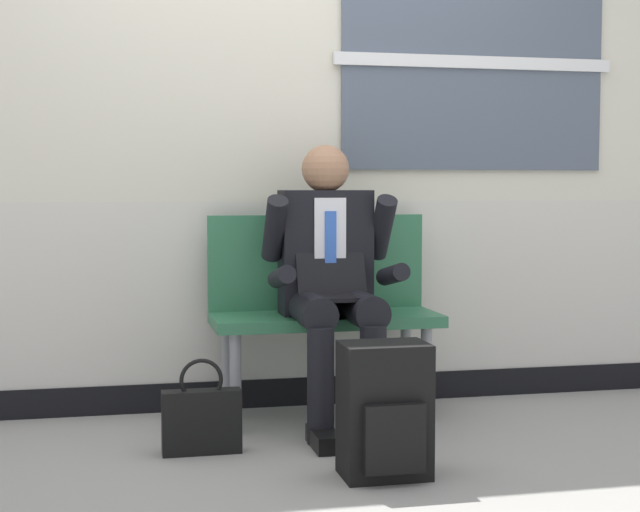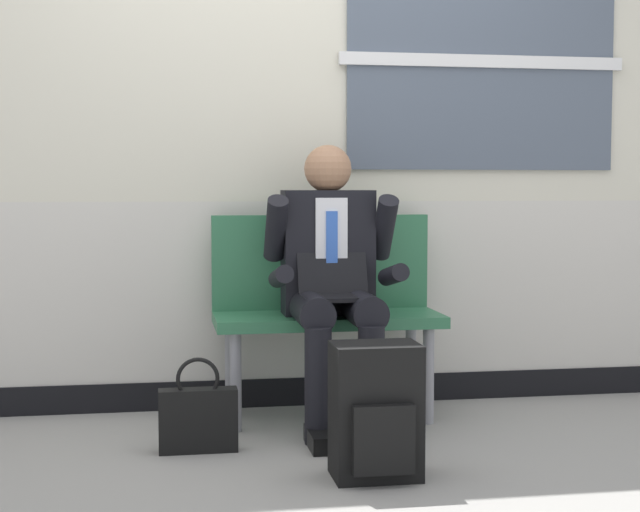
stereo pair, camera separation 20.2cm
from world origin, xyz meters
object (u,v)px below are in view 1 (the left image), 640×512
Objects in this scene: bench_with_person at (322,301)px; person_seated at (332,277)px; handbag at (202,419)px; backpack at (385,412)px.

person_seated is at bearing -90.00° from bench_with_person.
person_seated reaches higher than bench_with_person.
bench_with_person is 2.68× the size of handbag.
backpack is (0.02, -0.96, -0.29)m from bench_with_person.
bench_with_person is 0.82× the size of person_seated.
bench_with_person reaches higher than backpack.
bench_with_person is at bearing 91.14° from backpack.
bench_with_person is 2.08× the size of backpack.
backpack is 1.29× the size of handbag.
person_seated is 2.53× the size of backpack.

